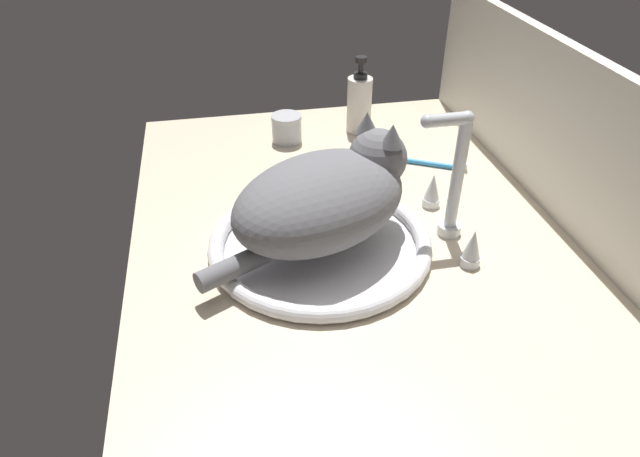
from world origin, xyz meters
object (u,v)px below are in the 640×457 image
sink_basin (320,243)px  cat (329,196)px  metal_jar (287,128)px  faucet (452,192)px  soap_pump_bottle (359,103)px  toothbrush (429,163)px

sink_basin → cat: bearing=117.3°
cat → metal_jar: 39.50cm
sink_basin → faucet: 22.96cm
soap_pump_bottle → metal_jar: size_ratio=2.59×
sink_basin → metal_jar: (-39.77, 0.45, 1.91)cm
cat → soap_pump_bottle: size_ratio=2.23×
soap_pump_bottle → metal_jar: (2.05, -16.72, -3.57)cm
sink_basin → soap_pump_bottle: (-41.81, 17.17, 5.48)cm
toothbrush → sink_basin: bearing=-49.9°
faucet → cat: faucet is taller
sink_basin → metal_jar: 39.82cm
faucet → metal_jar: bearing=-151.8°
cat → sink_basin: bearing=-62.7°
toothbrush → cat: bearing=-49.2°
cat → toothbrush: 35.03cm
metal_jar → cat: bearing=1.7°
soap_pump_bottle → toothbrush: soap_pump_bottle is taller
sink_basin → soap_pump_bottle: 45.53cm
faucet → toothbrush: bearing=166.6°
cat → metal_jar: (-38.95, -1.15, -6.48)cm
soap_pump_bottle → faucet: bearing=6.3°
metal_jar → soap_pump_bottle: bearing=97.0°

